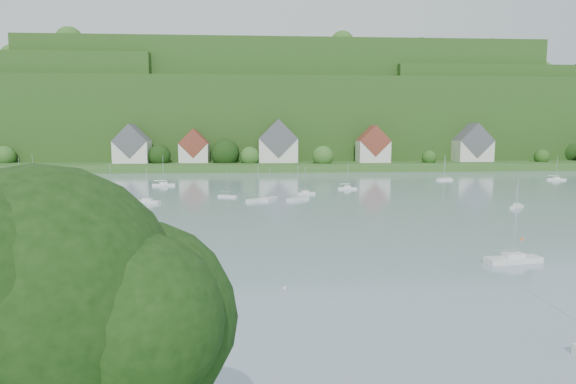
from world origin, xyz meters
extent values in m
sphere|color=black|center=(-9.00, -7.50, 11.50)|extent=(6.40, 6.40, 6.40)
sphere|color=black|center=(-7.20, -6.00, 10.50)|extent=(5.20, 5.20, 5.20)
sphere|color=black|center=(-8.40, -4.70, 9.80)|extent=(4.40, 4.40, 4.40)
sphere|color=black|center=(-6.80, -7.90, 11.20)|extent=(4.00, 4.00, 4.00)
cube|color=#2F5620|center=(0.00, 200.00, 1.50)|extent=(600.00, 60.00, 3.00)
cube|color=#1B3E14|center=(0.00, 275.00, 20.00)|extent=(620.00, 160.00, 40.00)
cube|color=#1B3E14|center=(10.00, 270.00, 28.00)|extent=(240.00, 130.00, 60.00)
cube|color=#1B3E14|center=(160.00, 255.00, 22.00)|extent=(200.00, 110.00, 48.00)
sphere|color=black|center=(139.35, 197.94, 6.40)|extent=(10.46, 10.46, 10.46)
sphere|color=#204A16|center=(118.43, 184.90, 5.10)|extent=(6.45, 6.45, 6.45)
sphere|color=#335D22|center=(-108.08, 191.48, 5.80)|extent=(8.61, 8.61, 8.61)
sphere|color=#335D22|center=(-6.80, 183.88, 5.66)|extent=(8.19, 8.19, 8.19)
sphere|color=#335D22|center=(-51.96, 186.07, 5.11)|extent=(6.49, 6.49, 6.49)
sphere|color=#335D22|center=(46.85, 192.08, 6.95)|extent=(12.16, 12.16, 12.16)
sphere|color=#335D22|center=(22.99, 179.93, 5.84)|extent=(8.73, 8.73, 8.73)
sphere|color=black|center=(-43.87, 185.86, 6.03)|extent=(9.32, 9.32, 9.32)
sphere|color=#204A16|center=(67.84, 181.69, 5.03)|extent=(6.24, 6.24, 6.24)
sphere|color=black|center=(89.43, 194.54, 5.65)|extent=(8.16, 8.16, 8.16)
sphere|color=black|center=(-17.00, 186.36, 6.87)|extent=(11.92, 11.92, 11.92)
sphere|color=#335D22|center=(-119.71, 228.54, 51.84)|extent=(10.52, 10.52, 10.52)
sphere|color=#204A16|center=(-84.27, 263.14, 51.80)|extent=(10.29, 10.29, 10.29)
sphere|color=black|center=(-68.16, 251.39, 51.26)|extent=(7.18, 7.18, 7.18)
sphere|color=#204A16|center=(39.50, 255.03, 60.25)|extent=(12.83, 12.83, 12.83)
sphere|color=#335D22|center=(-39.93, 242.18, 59.43)|extent=(8.18, 8.18, 8.18)
sphere|color=#204A16|center=(1.11, 279.65, 60.23)|extent=(12.73, 12.73, 12.73)
sphere|color=#204A16|center=(83.40, 244.53, 60.01)|extent=(11.50, 11.50, 11.50)
sphere|color=#204A16|center=(60.71, 274.89, 60.56)|extent=(14.65, 14.65, 14.65)
sphere|color=#335D22|center=(39.25, 231.29, 60.09)|extent=(11.95, 11.95, 11.95)
sphere|color=#204A16|center=(119.44, 238.58, 59.71)|extent=(9.76, 9.76, 9.76)
sphere|color=#335D22|center=(-47.14, 274.29, 59.24)|extent=(7.07, 7.07, 7.07)
sphere|color=black|center=(-3.47, 243.31, 59.44)|extent=(8.21, 8.21, 8.21)
sphere|color=#335D22|center=(-22.82, 267.10, 60.14)|extent=(12.24, 12.24, 12.24)
sphere|color=#335D22|center=(114.51, 242.98, 59.58)|extent=(9.00, 9.00, 9.00)
sphere|color=#335D22|center=(-95.50, 235.90, 60.39)|extent=(13.65, 13.65, 13.65)
sphere|color=#204A16|center=(101.03, 257.97, 59.41)|extent=(8.03, 8.03, 8.03)
sphere|color=#335D22|center=(176.64, 258.30, 47.67)|extent=(9.52, 9.52, 9.52)
sphere|color=#335D22|center=(100.48, 258.36, 48.62)|extent=(14.97, 14.97, 14.97)
sphere|color=#204A16|center=(78.67, 255.82, 47.71)|extent=(9.78, 9.78, 9.78)
sphere|color=#204A16|center=(119.68, 254.71, 48.10)|extent=(12.02, 12.02, 12.02)
sphere|color=black|center=(137.90, 236.02, 48.02)|extent=(11.57, 11.57, 11.57)
sphere|color=#204A16|center=(122.43, 222.73, 48.21)|extent=(12.65, 12.65, 12.65)
sphere|color=#335D22|center=(142.64, 228.37, 47.45)|extent=(8.28, 8.28, 8.28)
sphere|color=black|center=(167.90, 264.31, 47.31)|extent=(7.47, 7.47, 7.47)
sphere|color=#335D22|center=(99.14, 247.22, 47.66)|extent=(9.48, 9.48, 9.48)
sphere|color=black|center=(189.44, 271.22, 41.48)|extent=(8.43, 8.43, 8.43)
sphere|color=#204A16|center=(-39.98, 262.14, 42.10)|extent=(12.01, 12.01, 12.01)
sphere|color=black|center=(118.67, 252.35, 42.64)|extent=(15.08, 15.08, 15.08)
sphere|color=#335D22|center=(108.41, 268.02, 42.80)|extent=(15.99, 15.99, 15.99)
sphere|color=black|center=(-3.70, 272.21, 42.75)|extent=(15.72, 15.72, 15.72)
sphere|color=#204A16|center=(10.88, 267.92, 41.84)|extent=(10.54, 10.54, 10.54)
cube|color=silver|center=(-55.00, 187.00, 7.50)|extent=(14.00, 10.00, 9.00)
cube|color=#505157|center=(-55.00, 187.00, 12.00)|extent=(14.00, 10.40, 14.00)
cube|color=silver|center=(-30.00, 189.00, 7.00)|extent=(12.00, 9.00, 8.00)
cube|color=brown|center=(-30.00, 189.00, 11.00)|extent=(12.00, 9.36, 12.00)
cube|color=silver|center=(5.00, 188.00, 8.00)|extent=(16.00, 11.00, 10.00)
cube|color=#505157|center=(5.00, 188.00, 13.00)|extent=(16.00, 11.44, 16.00)
cube|color=silver|center=(45.00, 186.00, 7.50)|extent=(13.00, 10.00, 9.00)
cube|color=brown|center=(45.00, 186.00, 12.00)|extent=(13.00, 10.40, 13.00)
cube|color=silver|center=(90.00, 190.00, 7.50)|extent=(15.00, 10.00, 9.00)
cube|color=#505157|center=(90.00, 190.00, 12.00)|extent=(15.00, 10.40, 15.00)
cube|color=#274299|center=(-20.41, 23.72, 0.24)|extent=(4.88, 3.72, 0.49)
cube|color=#274299|center=(-20.41, 23.72, 0.74)|extent=(1.96, 1.71, 0.50)
cylinder|color=silver|center=(-20.41, 23.72, 3.54)|extent=(0.10, 0.10, 6.11)
cylinder|color=silver|center=(-21.04, 24.10, 1.39)|extent=(2.33, 1.48, 0.08)
cube|color=white|center=(26.34, 36.44, 0.34)|extent=(7.01, 2.87, 0.68)
cube|color=white|center=(26.34, 36.44, 0.93)|extent=(2.55, 1.67, 0.50)
cylinder|color=silver|center=(26.34, 36.44, 4.94)|extent=(0.10, 0.10, 8.51)
cylinder|color=silver|center=(25.33, 36.29, 1.58)|extent=(3.72, 0.62, 0.08)
sphere|color=silver|center=(-1.41, 28.19, 0.00)|extent=(0.41, 0.41, 0.41)
sphere|color=orange|center=(34.05, 48.31, 0.00)|extent=(0.42, 0.42, 0.42)
sphere|color=orange|center=(-22.27, 49.26, 0.00)|extent=(0.45, 0.45, 0.45)
sphere|color=orange|center=(-15.66, 39.18, 0.00)|extent=(0.44, 0.44, 0.44)
cube|color=white|center=(93.50, 134.64, 0.29)|extent=(5.91, 2.68, 0.57)
cube|color=white|center=(93.50, 134.64, 0.82)|extent=(2.18, 1.49, 0.50)
cylinder|color=silver|center=(93.50, 134.64, 4.14)|extent=(0.10, 0.10, 7.14)
cylinder|color=silver|center=(92.66, 134.81, 1.47)|extent=(3.10, 0.69, 0.08)
cube|color=white|center=(5.33, 92.13, 0.30)|extent=(5.55, 5.16, 0.59)
cylinder|color=silver|center=(5.33, 92.13, 4.30)|extent=(0.10, 0.10, 7.42)
cylinder|color=silver|center=(4.66, 91.54, 1.49)|extent=(2.50, 2.21, 0.08)
cube|color=white|center=(-31.12, 125.14, 0.32)|extent=(6.65, 2.79, 0.65)
cube|color=white|center=(-31.12, 125.14, 0.90)|extent=(2.43, 1.60, 0.50)
cylinder|color=silver|center=(-31.12, 125.14, 4.68)|extent=(0.10, 0.10, 8.06)
cylinder|color=silver|center=(-32.08, 124.98, 1.55)|extent=(3.52, 0.63, 0.08)
cube|color=white|center=(-71.87, 131.20, 0.24)|extent=(4.74, 3.59, 0.47)
cylinder|color=silver|center=(-71.87, 131.20, 3.43)|extent=(0.10, 0.10, 5.92)
cylinder|color=silver|center=(-72.47, 130.84, 1.37)|extent=(2.27, 1.42, 0.08)
cube|color=white|center=(57.79, 139.08, 0.31)|extent=(6.00, 4.94, 0.61)
cylinder|color=silver|center=(57.79, 139.08, 4.45)|extent=(0.10, 0.10, 7.67)
cylinder|color=silver|center=(57.04, 138.55, 1.51)|extent=(2.80, 2.01, 0.08)
cube|color=white|center=(49.39, 77.92, 0.23)|extent=(4.31, 4.18, 0.47)
cube|color=white|center=(49.39, 77.92, 0.72)|extent=(1.82, 1.80, 0.50)
cylinder|color=silver|center=(49.39, 77.92, 3.40)|extent=(0.10, 0.10, 5.86)
cylinder|color=silver|center=(48.87, 77.44, 1.37)|extent=(1.93, 1.83, 0.08)
cube|color=white|center=(-11.11, 98.76, 0.23)|extent=(4.80, 2.93, 0.46)
cylinder|color=silver|center=(-11.11, 98.76, 3.37)|extent=(0.10, 0.10, 5.81)
cylinder|color=silver|center=(-11.76, 99.02, 1.36)|extent=(2.40, 1.02, 0.08)
cube|color=white|center=(-1.04, 93.03, 0.28)|extent=(3.83, 5.71, 0.56)
cylinder|color=silver|center=(-1.04, 93.03, 4.05)|extent=(0.10, 0.10, 6.98)
cylinder|color=silver|center=(-1.41, 92.27, 1.46)|extent=(1.40, 2.80, 0.08)
cube|color=white|center=(7.98, 102.53, 0.26)|extent=(5.31, 3.10, 0.51)
cube|color=white|center=(7.98, 102.53, 0.76)|extent=(2.03, 1.56, 0.50)
cylinder|color=silver|center=(7.98, 102.53, 3.72)|extent=(0.10, 0.10, 6.41)
cylinder|color=silver|center=(7.25, 102.26, 1.41)|extent=(2.68, 1.04, 0.08)
cube|color=white|center=(-74.29, 131.04, 0.30)|extent=(5.01, 5.65, 0.59)
cylinder|color=silver|center=(-74.29, 131.04, 4.29)|extent=(0.10, 0.10, 7.40)
cylinder|color=silver|center=(-74.85, 130.35, 1.49)|extent=(2.11, 2.59, 0.08)
cube|color=white|center=(-38.54, 99.01, 0.31)|extent=(6.35, 3.20, 0.61)
cylinder|color=silver|center=(-38.54, 99.01, 4.43)|extent=(0.10, 0.10, 7.64)
cylinder|color=silver|center=(-39.42, 99.24, 1.51)|extent=(3.27, 0.93, 0.08)
cube|color=white|center=(-28.08, 89.73, 0.29)|extent=(6.07, 3.44, 0.59)
cube|color=white|center=(-28.08, 89.73, 0.84)|extent=(2.31, 1.75, 0.50)
cylinder|color=silver|center=(-28.08, 89.73, 4.24)|extent=(0.10, 0.10, 7.32)
cylinder|color=silver|center=(-28.92, 90.01, 1.49)|extent=(3.07, 1.11, 0.08)
cube|color=white|center=(56.35, 135.03, 0.28)|extent=(5.91, 3.19, 0.57)
cylinder|color=silver|center=(56.35, 135.03, 4.13)|extent=(0.10, 0.10, 7.12)
cylinder|color=silver|center=(55.53, 134.78, 1.47)|extent=(3.02, 0.99, 0.08)
cube|color=white|center=(20.74, 113.18, 0.26)|extent=(5.36, 2.37, 0.52)
cube|color=white|center=(20.74, 113.18, 0.77)|extent=(1.97, 1.33, 0.50)
cylinder|color=silver|center=(20.74, 113.18, 3.76)|extent=(0.10, 0.10, 6.48)
cylinder|color=silver|center=(19.97, 113.32, 1.42)|extent=(2.82, 0.60, 0.08)
cube|color=white|center=(-76.05, 143.88, 0.32)|extent=(6.48, 2.50, 0.63)
cylinder|color=silver|center=(-76.05, 143.88, 4.58)|extent=(0.10, 0.10, 7.90)
cylinder|color=silver|center=(-77.00, 144.00, 1.53)|extent=(3.46, 0.49, 0.08)
cube|color=white|center=(-3.74, 91.41, 0.31)|extent=(5.69, 5.56, 0.62)
cylinder|color=silver|center=(-3.74, 91.41, 4.50)|extent=(0.10, 0.10, 7.77)
cylinder|color=silver|center=(-4.41, 90.77, 1.52)|extent=(2.52, 2.42, 0.08)
camera|label=1|loc=(-4.08, -18.61, 15.36)|focal=30.59mm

